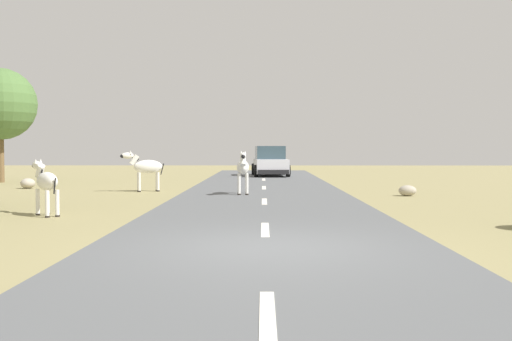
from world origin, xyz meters
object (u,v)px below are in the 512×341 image
Objects in this scene: car_0 at (270,162)px; zebra_0 at (243,168)px; rock_0 at (407,191)px; zebra_3 at (46,182)px; tree_0 at (0,104)px; rock_1 at (28,183)px; zebra_1 at (146,167)px.

zebra_0 is at bearing 81.12° from car_0.
zebra_3 is at bearing -150.37° from rock_0.
car_0 is (1.13, 13.48, -0.13)m from zebra_0.
zebra_3 reaches higher than rock_0.
tree_0 reaches higher than car_0.
zebra_3 is 2.28× the size of rock_0.
zebra_3 reaches higher than rock_1.
tree_0 is (-12.07, 7.60, 2.83)m from zebra_0.
zebra_0 is 5.84m from rock_0.
rock_1 is at bearing 40.38° from car_0.
rock_1 is at bearing 54.81° from zebra_1.
car_0 is 14.75m from tree_0.
zebra_1 is 9.83m from rock_0.
car_0 is at bearing 44.49° from rock_1.
zebra_3 is 0.25× the size of tree_0.
zebra_3 is (-0.88, -7.88, -0.10)m from zebra_1.
zebra_0 is 14.54m from tree_0.
zebra_3 is (-4.70, -5.99, -0.13)m from zebra_0.
zebra_1 is at bearing -16.81° from rock_1.
tree_0 reaches higher than rock_0.
zebra_3 is 2.27× the size of rock_1.
car_0 is 7.18× the size of rock_0.
rock_1 is at bearing -53.92° from tree_0.
tree_0 reaches higher than zebra_0.
zebra_0 is 0.30× the size of tree_0.
zebra_0 is at bearing -32.19° from tree_0.
car_0 is at bearing -97.16° from zebra_0.
zebra_3 is at bearing 69.23° from car_0.
rock_0 is (10.48, 5.96, -0.66)m from zebra_3.
rock_1 is (-5.24, 1.58, -0.73)m from zebra_1.
zebra_1 is 1.14× the size of zebra_3.
tree_0 is at bearing 19.94° from car_0.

